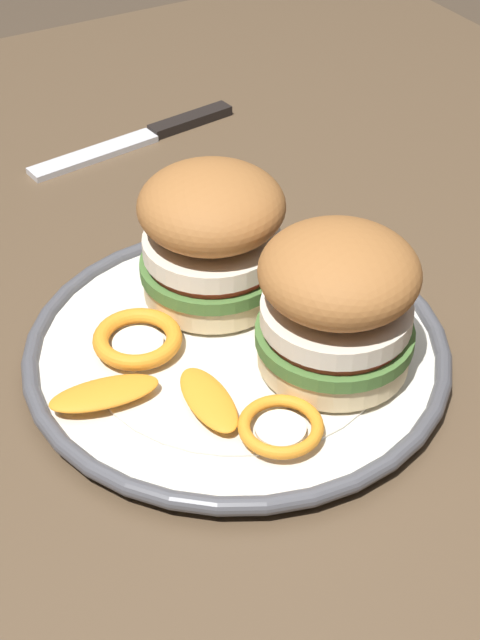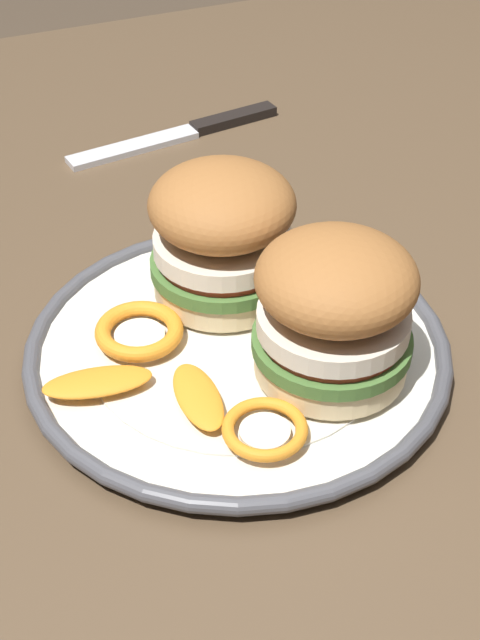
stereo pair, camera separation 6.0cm
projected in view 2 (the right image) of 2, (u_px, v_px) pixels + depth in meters
dining_table at (254, 443)px, 0.74m from camera, size 1.27×1.08×0.73m
dinner_plate at (240, 354)px, 0.67m from camera, size 0.30×0.30×0.02m
sandwich_half_left at (221, 233)px, 0.68m from camera, size 0.13×0.13×0.10m
sandwich_half_right at (334, 308)px, 0.62m from camera, size 0.14×0.14×0.10m
orange_peel_curled at (265, 429)px, 0.60m from camera, size 0.07×0.07×0.01m
orange_peel_strip_long at (198, 396)px, 0.62m from camera, size 0.07×0.03×0.01m
orange_peel_strip_short at (97, 382)px, 0.63m from camera, size 0.04×0.08×0.01m
orange_peel_small_curl at (139, 331)px, 0.67m from camera, size 0.06×0.06×0.01m
table_knife at (190, 132)px, 0.94m from camera, size 0.05×0.22×0.01m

